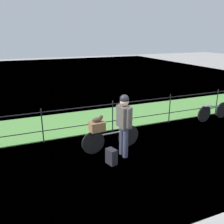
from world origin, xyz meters
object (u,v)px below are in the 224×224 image
terrier_dog (98,119)px  backpack_on_paving (111,157)px  wooden_crate (97,126)px  bicycle_parked (213,111)px  bicycle_main (111,139)px  cyclist_person (124,120)px

terrier_dog → backpack_on_paving: size_ratio=0.79×
backpack_on_paving → terrier_dog: bearing=171.8°
wooden_crate → backpack_on_paving: (0.12, -0.71, -0.57)m
terrier_dog → bicycle_parked: size_ratio=0.20×
bicycle_main → cyclist_person: 0.82m
bicycle_main → cyclist_person: size_ratio=1.02×
wooden_crate → cyclist_person: 0.76m
wooden_crate → backpack_on_paving: size_ratio=0.97×
terrier_dog → backpack_on_paving: terrier_dog is taller
bicycle_main → terrier_dog: terrier_dog is taller
wooden_crate → terrier_dog: size_ratio=1.22×
backpack_on_paving → cyclist_person: bearing=105.3°
terrier_dog → bicycle_parked: bearing=9.7°
wooden_crate → backpack_on_paving: wooden_crate is taller
bicycle_parked → wooden_crate: bearing=-170.4°
terrier_dog → backpack_on_paving: 1.05m
backpack_on_paving → bicycle_parked: (4.80, 1.54, 0.13)m
cyclist_person → bicycle_parked: 4.56m
bicycle_main → wooden_crate: (-0.40, -0.02, 0.43)m
bicycle_main → wooden_crate: wooden_crate is taller
cyclist_person → bicycle_parked: cyclist_person is taller
bicycle_main → terrier_dog: 0.74m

